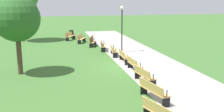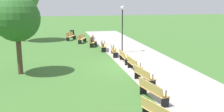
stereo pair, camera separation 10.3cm
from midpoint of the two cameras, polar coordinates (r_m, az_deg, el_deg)
The scene contains 15 objects.
ground_plane at distance 17.93m, azimuth 3.78°, elevation -2.31°, with size 120.00×120.00×0.00m, color #3D6B2D.
path_paving at distance 18.45m, azimuth 8.63°, elevation -2.00°, with size 41.79×4.57×0.01m, color #A39E99.
bench_0 at distance 30.13m, azimuth -9.37°, elevation 4.40°, with size 1.90×1.29×0.89m.
bench_1 at distance 27.98m, azimuth -6.96°, elevation 3.88°, with size 1.93×1.16×0.89m.
bench_2 at distance 25.78m, azimuth -4.56°, elevation 3.22°, with size 1.95×1.02×0.89m.
bench_3 at distance 23.54m, azimuth -2.19°, elevation 2.39°, with size 1.95×0.87×0.89m.
bench_4 at distance 21.26m, azimuth 0.16°, elevation 1.34°, with size 1.94×0.71×0.89m.
bench_5 at distance 18.96m, azimuth 2.46°, elevation -0.01°, with size 1.91×0.55×0.89m.
bench_6 at distance 16.63m, azimuth 4.69°, elevation -1.78°, with size 1.91×0.55×0.89m.
bench_7 at distance 14.30m, azimuth 6.83°, elevation -4.17°, with size 1.94×0.71×0.89m.
bench_8 at distance 11.98m, azimuth 8.82°, elevation -7.51°, with size 1.95×0.87×0.89m.
person_seated at distance 25.54m, azimuth -4.32°, elevation 3.50°, with size 0.44×0.58×1.20m.
tree_0 at distance 16.56m, azimuth -20.47°, elevation 7.72°, with size 2.80×2.80×4.83m.
lamp_post at distance 22.37m, azimuth 2.08°, elevation 7.87°, with size 0.32×0.32×4.02m.
trash_bin at distance 32.22m, azimuth -9.04°, elevation 4.85°, with size 0.50×0.50×0.89m, color black.
Camera 1 is at (16.62, -5.01, 4.49)m, focal length 41.48 mm.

